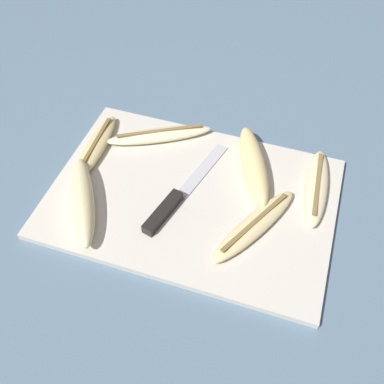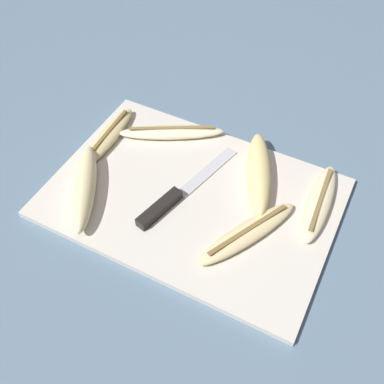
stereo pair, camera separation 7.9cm
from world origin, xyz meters
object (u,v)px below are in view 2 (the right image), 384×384
Objects in this scene: banana_golden_short at (259,172)px; banana_pale_long at (171,132)px; banana_cream_curved at (319,202)px; banana_soft_right at (85,187)px; banana_spotted_left at (108,137)px; banana_ripe_center at (247,233)px; knife at (170,200)px.

banana_golden_short is 1.00× the size of banana_pale_long.
banana_soft_right is (-0.38, -0.16, 0.01)m from banana_cream_curved.
banana_spotted_left is 0.97× the size of banana_soft_right.
banana_golden_short is 0.12m from banana_cream_curved.
banana_soft_right is at bearing -170.73° from banana_ripe_center.
banana_golden_short is 1.08× the size of banana_cream_curved.
banana_ripe_center is 0.27m from banana_pale_long.
banana_pale_long is at bearing 33.35° from banana_spotted_left.
banana_soft_right reaches higher than banana_spotted_left.
banana_spotted_left is at bearing 107.78° from banana_soft_right.
banana_pale_long reaches higher than banana_ripe_center.
banana_golden_short reaches higher than banana_pale_long.
banana_pale_long is (-0.20, 0.03, -0.01)m from banana_golden_short.
banana_cream_curved is (0.09, 0.12, -0.00)m from banana_ripe_center.
knife is at bearing 20.26° from banana_soft_right.
banana_pale_long is (-0.08, 0.15, 0.00)m from knife.
banana_pale_long is at bearing 132.49° from knife.
banana_cream_curved is at bearing 23.56° from banana_soft_right.
knife is 1.23× the size of banana_golden_short.
knife is 1.32× the size of banana_cream_curved.
banana_soft_right is at bearing -107.44° from banana_pale_long.
banana_golden_short is at bearing 34.06° from banana_soft_right.
knife is at bearing -23.01° from banana_spotted_left.
banana_ripe_center reaches higher than knife.
banana_cream_curved is 0.98× the size of banana_soft_right.
banana_pale_long is at bearing 173.47° from banana_cream_curved.
knife is 0.15m from banana_soft_right.
banana_cream_curved is at bearing -6.53° from banana_pale_long.
banana_cream_curved reaches higher than knife.
banana_cream_curved is 0.93× the size of banana_pale_long.
banana_pale_long is 1.05× the size of banana_soft_right.
banana_golden_short reaches higher than banana_cream_curved.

